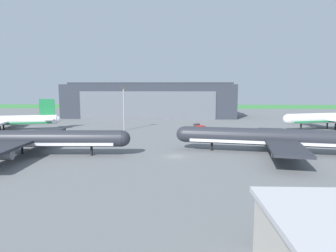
{
  "coord_description": "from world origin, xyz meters",
  "views": [
    {
      "loc": [
        0.58,
        -65.99,
        15.54
      ],
      "look_at": [
        -2.47,
        20.69,
        4.41
      ],
      "focal_mm": 31.35,
      "sensor_mm": 36.0,
      "label": 1
    }
  ],
  "objects": [
    {
      "name": "fuel_bowser",
      "position": [
        8.35,
        42.18,
        1.24
      ],
      "size": [
        4.37,
        5.08,
        2.41
      ],
      "color": "#2D2D33",
      "rests_on": "ground_plane"
    },
    {
      "name": "grass_field_strip",
      "position": [
        0.0,
        189.03,
        0.04
      ],
      "size": [
        440.0,
        56.0,
        0.08
      ],
      "primitive_type": "cube",
      "color": "#3C8640",
      "rests_on": "ground_plane"
    },
    {
      "name": "airliner_near_left",
      "position": [
        -35.1,
        -0.27,
        3.89
      ],
      "size": [
        48.64,
        39.22,
        12.47
      ],
      "color": "#282B33",
      "rests_on": "ground_plane"
    },
    {
      "name": "ground_plane",
      "position": [
        0.0,
        0.0,
        0.0
      ],
      "size": [
        440.0,
        440.0,
        0.0
      ],
      "primitive_type": "plane",
      "color": "slate"
    },
    {
      "name": "airliner_near_right",
      "position": [
        23.98,
        3.99,
        3.8
      ],
      "size": [
        47.24,
        38.2,
        12.87
      ],
      "color": "#282B33",
      "rests_on": "ground_plane"
    },
    {
      "name": "airliner_far_left",
      "position": [
        57.68,
        46.71,
        4.3
      ],
      "size": [
        37.53,
        31.97,
        12.82
      ],
      "color": "white",
      "rests_on": "ground_plane"
    },
    {
      "name": "maintenance_hangar",
      "position": [
        -15.02,
        96.81,
        8.96
      ],
      "size": [
        90.44,
        30.69,
        18.85
      ],
      "color": "#2D333D",
      "rests_on": "ground_plane"
    },
    {
      "name": "apron_light_mast",
      "position": [
        -19.5,
        41.32,
        9.64
      ],
      "size": [
        2.4,
        0.5,
        16.14
      ],
      "color": "#99999E",
      "rests_on": "ground_plane"
    }
  ]
}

